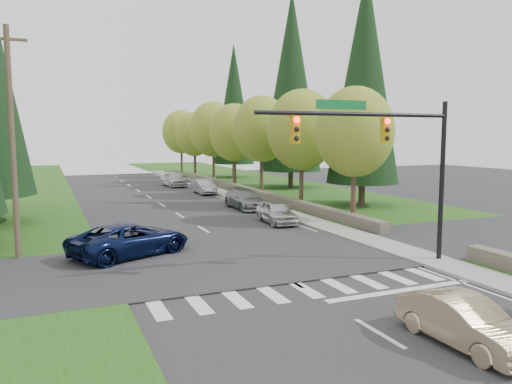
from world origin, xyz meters
TOP-DOWN VIEW (x-y plane):
  - ground at (0.00, 0.00)m, footprint 120.00×120.00m
  - grass_east at (13.00, 20.00)m, footprint 14.00×110.00m
  - cross_street at (0.00, 8.00)m, footprint 120.00×8.00m
  - sidewalk_east at (6.90, 22.00)m, footprint 1.80×80.00m
  - curb_east at (6.05, 22.00)m, footprint 0.20×80.00m
  - stone_wall_north at (8.60, 30.00)m, footprint 0.70×40.00m
  - traffic_signal at (4.37, 4.50)m, footprint 8.70×0.37m
  - utility_pole at (-9.50, 12.00)m, footprint 1.60×0.24m
  - decid_tree_0 at (9.20, 14.00)m, footprint 4.80×4.80m
  - decid_tree_1 at (9.30, 21.00)m, footprint 5.20×5.20m
  - decid_tree_2 at (9.10, 28.00)m, footprint 5.00×5.00m
  - decid_tree_3 at (9.20, 35.00)m, footprint 5.00×5.00m
  - decid_tree_4 at (9.30, 42.00)m, footprint 5.40×5.40m
  - decid_tree_5 at (9.10, 49.00)m, footprint 4.80×4.80m
  - decid_tree_6 at (9.20, 56.00)m, footprint 5.20×5.20m
  - conifer_e_a at (14.00, 20.00)m, footprint 5.44×5.44m
  - conifer_e_b at (15.00, 34.00)m, footprint 6.12×6.12m
  - conifer_e_c at (14.00, 48.00)m, footprint 5.10×5.10m
  - sedan_champagne at (1.51, -2.51)m, footprint 1.47×3.92m
  - suv_navy at (-4.87, 10.58)m, footprint 6.05×4.60m
  - parked_car_a at (4.77, 15.70)m, footprint 1.92×4.16m
  - parked_car_b at (5.24, 22.10)m, footprint 2.01×4.91m
  - parked_car_c at (5.19, 32.37)m, footprint 1.44×4.07m
  - parked_car_d at (4.20, 40.11)m, footprint 2.14×4.61m
  - parked_car_e at (5.60, 43.62)m, footprint 2.42×4.74m

SIDE VIEW (x-z plane):
  - ground at x=0.00m, z-range 0.00..0.00m
  - cross_street at x=0.00m, z-range -0.05..0.05m
  - grass_east at x=13.00m, z-range 0.00..0.06m
  - sidewalk_east at x=6.90m, z-range 0.00..0.13m
  - curb_east at x=6.05m, z-range 0.00..0.13m
  - stone_wall_north at x=8.60m, z-range 0.00..0.70m
  - sedan_champagne at x=1.51m, z-range 0.00..1.28m
  - parked_car_e at x=5.60m, z-range 0.00..1.32m
  - parked_car_c at x=5.19m, z-range 0.00..1.34m
  - parked_car_a at x=4.77m, z-range 0.00..1.38m
  - parked_car_b at x=5.24m, z-range 0.00..1.42m
  - suv_navy at x=-4.87m, z-range 0.00..1.53m
  - parked_car_d at x=4.20m, z-range 0.00..1.53m
  - traffic_signal at x=4.37m, z-range 1.58..8.38m
  - utility_pole at x=-9.50m, z-range 0.14..10.14m
  - decid_tree_5 at x=9.10m, z-range 1.38..9.68m
  - decid_tree_0 at x=9.20m, z-range 1.41..9.78m
  - decid_tree_3 at x=9.20m, z-range 1.39..9.94m
  - decid_tree_1 at x=9.30m, z-range 1.40..10.20m
  - decid_tree_6 at x=9.20m, z-range 1.43..10.30m
  - decid_tree_2 at x=9.10m, z-range 1.52..10.34m
  - decid_tree_4 at x=9.30m, z-range 1.47..10.65m
  - conifer_e_c at x=14.00m, z-range 0.89..17.69m
  - conifer_e_a at x=14.00m, z-range 0.89..18.69m
  - conifer_e_b at x=15.00m, z-range 0.89..20.69m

